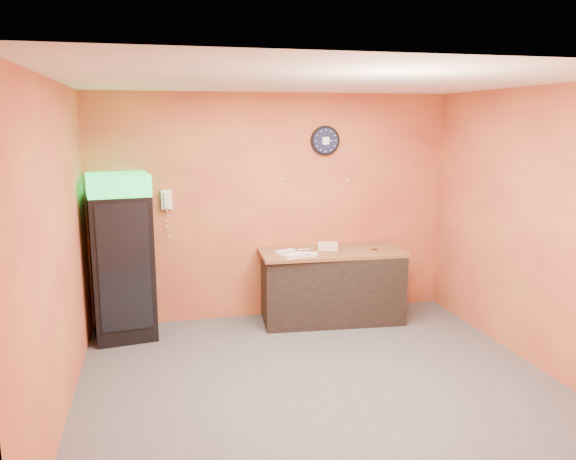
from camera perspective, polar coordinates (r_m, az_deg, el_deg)
name	(u,v)px	position (r m, az deg, el deg)	size (l,w,h in m)	color
floor	(318,381)	(5.58, 3.10, -15.09)	(4.50, 4.50, 0.00)	#47474C
back_wall	(275,207)	(7.04, -1.38, 2.36)	(4.50, 0.02, 2.80)	#D1793B
left_wall	(57,251)	(4.99, -22.38, -2.03)	(0.02, 4.00, 2.80)	#D1793B
right_wall	(535,228)	(6.15, 23.80, 0.18)	(0.02, 4.00, 2.80)	#D1793B
ceiling	(322,80)	(5.03, 3.44, 14.93)	(4.50, 4.00, 0.02)	white
beverage_cooler	(121,259)	(6.61, -16.59, -2.89)	(0.74, 0.75, 1.89)	black
prep_counter	(331,287)	(7.05, 4.44, -5.77)	(1.70, 0.76, 0.85)	black
wall_clock	(325,141)	(7.09, 3.80, 9.05)	(0.37, 0.06, 0.37)	black
wall_phone	(167,200)	(6.82, -12.24, 3.04)	(0.13, 0.11, 0.23)	white
butcher_paper	(332,252)	(6.94, 4.49, -2.24)	(1.78, 0.78, 0.04)	brown
sub_roll_stack	(328,246)	(6.93, 4.06, -1.65)	(0.25, 0.14, 0.10)	#F2E8BC
wrapped_sandwich_left	(295,256)	(6.55, 0.72, -2.62)	(0.29, 0.12, 0.04)	silver
wrapped_sandwich_mid	(307,254)	(6.64, 1.92, -2.46)	(0.26, 0.10, 0.04)	silver
wrapped_sandwich_right	(285,252)	(6.76, -0.26, -2.22)	(0.26, 0.10, 0.04)	silver
kitchen_tool	(312,247)	(6.93, 2.43, -1.78)	(0.07, 0.07, 0.07)	silver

